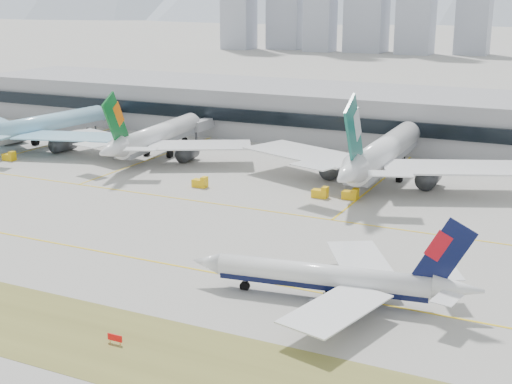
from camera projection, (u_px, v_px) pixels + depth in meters
The scene contains 11 objects.
ground at pixel (162, 251), 125.69m from camera, with size 3000.00×3000.00×0.00m, color #A09D96.
taxiing_airliner at pixel (333, 278), 104.27m from camera, with size 43.49×37.48×14.63m.
widebody_korean at pixel (40, 127), 210.06m from camera, with size 62.10×61.07×22.24m.
widebody_eva at pixel (156, 137), 196.62m from camera, with size 59.34×58.38×21.26m.
widebody_cathay at pixel (382, 155), 171.17m from camera, with size 69.30×67.61×24.70m.
terminal at pixel (362, 114), 223.32m from camera, with size 280.00×43.10×15.00m.
hold_sign_right at pixel (115, 338), 91.92m from camera, with size 2.20×0.15×1.35m.
gse_a at pixel (10, 157), 194.17m from camera, with size 3.55×2.00×2.60m.
gse_extra at pixel (351, 195), 157.20m from camera, with size 3.55×2.00×2.60m.
gse_b at pixel (200, 183), 167.13m from camera, with size 3.55×2.00×2.60m.
gse_c at pixel (321, 193), 158.44m from camera, with size 3.55×2.00×2.60m.
Camera 1 is at (66.54, -99.28, 43.59)m, focal length 50.00 mm.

